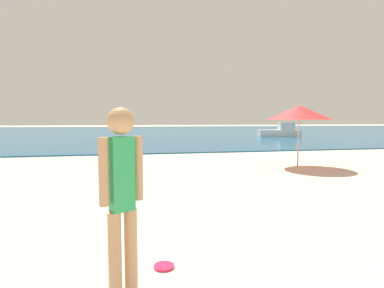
{
  "coord_description": "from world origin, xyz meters",
  "views": [
    {
      "loc": [
        -1.93,
        1.45,
        1.62
      ],
      "look_at": [
        -0.6,
        7.84,
        1.1
      ],
      "focal_mm": 28.39,
      "sensor_mm": 36.0,
      "label": 1
    }
  ],
  "objects_px": {
    "frisbee": "(164,266)",
    "boat_near": "(281,132)",
    "beach_umbrella": "(299,112)",
    "person_standing": "(122,195)"
  },
  "relations": [
    {
      "from": "frisbee",
      "to": "boat_near",
      "type": "height_order",
      "value": "boat_near"
    },
    {
      "from": "person_standing",
      "to": "frisbee",
      "type": "height_order",
      "value": "person_standing"
    },
    {
      "from": "person_standing",
      "to": "beach_umbrella",
      "type": "height_order",
      "value": "beach_umbrella"
    },
    {
      "from": "person_standing",
      "to": "beach_umbrella",
      "type": "xyz_separation_m",
      "value": [
        5.8,
        6.88,
        0.9
      ]
    },
    {
      "from": "boat_near",
      "to": "beach_umbrella",
      "type": "distance_m",
      "value": 19.25
    },
    {
      "from": "person_standing",
      "to": "frisbee",
      "type": "distance_m",
      "value": 1.21
    },
    {
      "from": "boat_near",
      "to": "beach_umbrella",
      "type": "xyz_separation_m",
      "value": [
        -8.51,
        -17.22,
        1.36
      ]
    },
    {
      "from": "frisbee",
      "to": "boat_near",
      "type": "distance_m",
      "value": 27.3
    },
    {
      "from": "person_standing",
      "to": "frisbee",
      "type": "bearing_deg",
      "value": 28.44
    },
    {
      "from": "boat_near",
      "to": "frisbee",
      "type": "bearing_deg",
      "value": 67.45
    }
  ]
}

